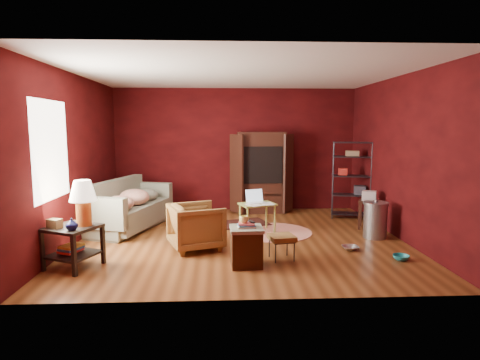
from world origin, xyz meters
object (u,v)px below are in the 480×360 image
object	(u,v)px
side_table	(78,215)
wire_shelving	(352,176)
armchair	(196,224)
laptop_desk	(257,206)
tv_armoire	(261,171)
sofa	(130,210)
hamper	(246,246)

from	to	relation	value
side_table	wire_shelving	bearing A→B (deg)	30.71
armchair	side_table	size ratio (longest dim) A/B	0.66
armchair	side_table	xyz separation A→B (m)	(-1.56, -0.76, 0.33)
armchair	laptop_desk	size ratio (longest dim) A/B	1.03
tv_armoire	wire_shelving	xyz separation A→B (m)	(1.85, -0.69, -0.06)
sofa	laptop_desk	xyz separation A→B (m)	(2.39, -0.32, 0.11)
hamper	tv_armoire	xyz separation A→B (m)	(0.56, 3.56, 0.66)
tv_armoire	wire_shelving	distance (m)	1.98
wire_shelving	hamper	bearing A→B (deg)	-116.34
laptop_desk	tv_armoire	distance (m)	1.83
side_table	laptop_desk	distance (m)	3.15
armchair	hamper	size ratio (longest dim) A/B	1.26
armchair	wire_shelving	size ratio (longest dim) A/B	0.49
laptop_desk	tv_armoire	size ratio (longest dim) A/B	0.43
armchair	tv_armoire	bearing A→B (deg)	-45.30
armchair	tv_armoire	distance (m)	3.08
armchair	laptop_desk	bearing A→B (deg)	-66.94
hamper	tv_armoire	distance (m)	3.67
wire_shelving	side_table	bearing A→B (deg)	-135.63
side_table	laptop_desk	world-z (taller)	side_table
sofa	hamper	bearing A→B (deg)	-115.73
sofa	armchair	size ratio (longest dim) A/B	2.37
tv_armoire	sofa	bearing A→B (deg)	-153.09
side_table	wire_shelving	distance (m)	5.49
side_table	tv_armoire	size ratio (longest dim) A/B	0.67
side_table	hamper	bearing A→B (deg)	-1.77
sofa	wire_shelving	bearing A→B (deg)	-60.57
sofa	laptop_desk	bearing A→B (deg)	-77.60
hamper	tv_armoire	bearing A→B (deg)	81.09
sofa	side_table	world-z (taller)	side_table
sofa	tv_armoire	world-z (taller)	tv_armoire
sofa	tv_armoire	size ratio (longest dim) A/B	1.03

